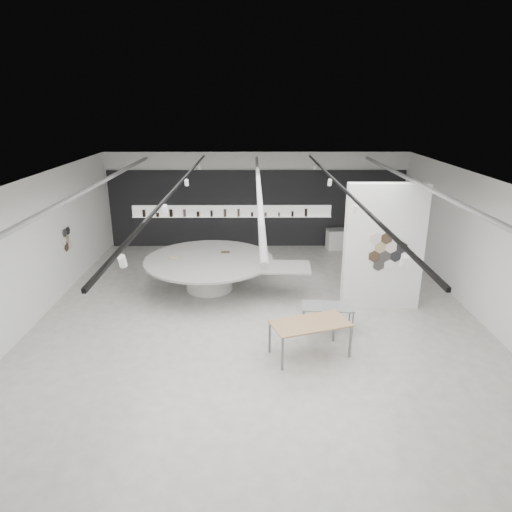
{
  "coord_description": "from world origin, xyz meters",
  "views": [
    {
      "loc": [
        -0.15,
        -11.09,
        5.66
      ],
      "look_at": [
        -0.06,
        1.2,
        1.49
      ],
      "focal_mm": 32.0,
      "sensor_mm": 36.0,
      "label": 1
    }
  ],
  "objects_px": {
    "partition_column": "(384,247)",
    "sample_table_wood": "(310,325)",
    "kitchen_counter": "(344,239)",
    "sample_table_stone": "(328,308)",
    "display_island": "(212,269)"
  },
  "relations": [
    {
      "from": "partition_column",
      "to": "display_island",
      "type": "relative_size",
      "value": 0.69
    },
    {
      "from": "display_island",
      "to": "sample_table_wood",
      "type": "distance_m",
      "value": 4.76
    },
    {
      "from": "sample_table_wood",
      "to": "sample_table_stone",
      "type": "height_order",
      "value": "sample_table_wood"
    },
    {
      "from": "partition_column",
      "to": "kitchen_counter",
      "type": "height_order",
      "value": "partition_column"
    },
    {
      "from": "partition_column",
      "to": "kitchen_counter",
      "type": "xyz_separation_m",
      "value": [
        0.03,
        5.53,
        -1.39
      ]
    },
    {
      "from": "partition_column",
      "to": "sample_table_wood",
      "type": "height_order",
      "value": "partition_column"
    },
    {
      "from": "sample_table_wood",
      "to": "sample_table_stone",
      "type": "distance_m",
      "value": 1.41
    },
    {
      "from": "display_island",
      "to": "sample_table_stone",
      "type": "relative_size",
      "value": 3.88
    },
    {
      "from": "kitchen_counter",
      "to": "sample_table_stone",
      "type": "bearing_deg",
      "value": -111.39
    },
    {
      "from": "sample_table_wood",
      "to": "kitchen_counter",
      "type": "height_order",
      "value": "kitchen_counter"
    },
    {
      "from": "display_island",
      "to": "sample_table_stone",
      "type": "height_order",
      "value": "display_island"
    },
    {
      "from": "display_island",
      "to": "kitchen_counter",
      "type": "relative_size",
      "value": 3.53
    },
    {
      "from": "sample_table_wood",
      "to": "kitchen_counter",
      "type": "xyz_separation_m",
      "value": [
        2.36,
        8.19,
        -0.37
      ]
    },
    {
      "from": "sample_table_stone",
      "to": "kitchen_counter",
      "type": "distance_m",
      "value": 7.16
    },
    {
      "from": "partition_column",
      "to": "sample_table_wood",
      "type": "xyz_separation_m",
      "value": [
        -2.33,
        -2.67,
        -1.03
      ]
    }
  ]
}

